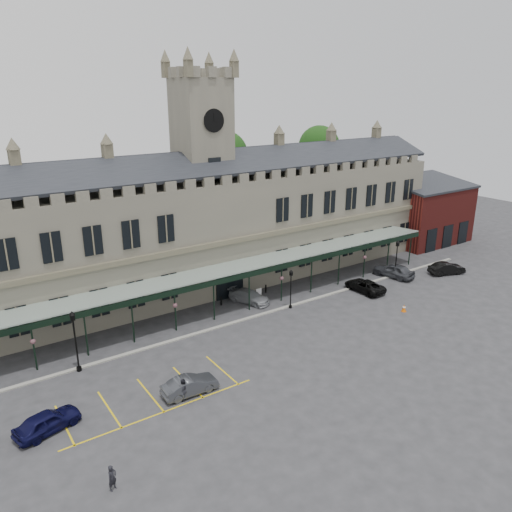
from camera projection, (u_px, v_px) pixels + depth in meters
ground at (294, 338)px, 44.21m from camera, size 140.00×140.00×0.00m
station_building at (205, 228)px, 54.62m from camera, size 60.00×10.36×17.30m
clock_tower at (203, 167)px, 52.57m from camera, size 5.60×5.60×24.80m
canopy at (248, 287)px, 49.30m from camera, size 50.00×4.10×4.30m
brick_annex at (425, 213)px, 71.16m from camera, size 12.40×8.36×9.23m
kerb at (259, 315)px, 48.50m from camera, size 60.00×0.40×0.12m
parking_markings at (153, 398)px, 35.58m from camera, size 16.00×6.00×0.01m
tree_behind_mid at (224, 156)px, 63.98m from camera, size 6.00×6.00×16.00m
tree_behind_right at (319, 148)px, 72.50m from camera, size 6.00×6.00×16.00m
lamp_post_left at (75, 336)px, 38.10m from camera, size 0.49×0.49×5.14m
lamp_post_mid at (291, 285)px, 49.47m from camera, size 0.39×0.39×4.13m
lamp_post_right at (397, 256)px, 57.06m from camera, size 0.44×0.44×4.69m
traffic_cone at (404, 308)px, 49.32m from camera, size 0.46×0.46×0.73m
sign_board at (259, 294)px, 52.34m from camera, size 0.65×0.06×1.12m
bollard_left at (221, 301)px, 50.76m from camera, size 0.16×0.16×0.90m
bollard_right at (266, 289)px, 53.88m from camera, size 0.16×0.16×0.89m
car_left_a at (47, 421)px, 31.97m from camera, size 4.54×2.79×1.44m
car_left_b at (190, 385)px, 35.95m from camera, size 4.17×1.54×1.36m
car_taxi at (249, 296)px, 51.37m from camera, size 3.43×4.91×1.32m
car_van at (365, 286)px, 54.15m from camera, size 2.39×4.81×1.31m
car_right_a at (394, 270)px, 58.24m from camera, size 2.94×5.12×1.64m
car_right_b at (447, 268)px, 59.20m from camera, size 4.58×2.82×1.43m
person_a at (112, 478)px, 27.27m from camera, size 0.68×0.60×1.56m
person_b at (183, 390)px, 35.10m from camera, size 0.96×0.83×1.69m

